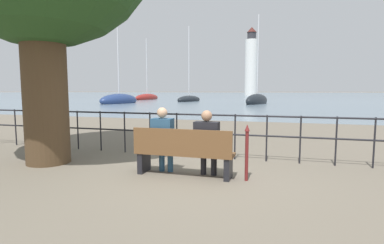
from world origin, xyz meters
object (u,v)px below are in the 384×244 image
Objects in this scene: sailboat_1 at (189,99)px; closed_umbrella at (247,149)px; seated_person_right at (207,141)px; harbor_lighthouse at (251,64)px; sailboat_2 at (147,98)px; sailboat_4 at (119,100)px; seated_person_left at (163,138)px; park_bench at (183,153)px; sailboat_0 at (257,100)px.

closed_umbrella is at bearing -55.89° from sailboat_1.
closed_umbrella is 0.09× the size of sailboat_1.
harbor_lighthouse reaches higher than seated_person_right.
sailboat_2 is 0.90× the size of sailboat_4.
sailboat_1 is at bearing 106.39° from seated_person_left.
sailboat_4 is 0.57× the size of harbor_lighthouse.
park_bench is 33.73m from sailboat_4.
seated_person_left is 96.12m from harbor_lighthouse.
sailboat_2 is at bearing 115.39° from seated_person_left.
seated_person_left reaches higher than seated_person_right.
seated_person_left is 0.06× the size of harbor_lighthouse.
sailboat_1 is (-12.04, 38.00, -0.34)m from seated_person_right.
harbor_lighthouse is (-7.97, 95.42, 9.85)m from park_bench.
closed_umbrella is 0.09× the size of sailboat_0.
park_bench is 49.80m from sailboat_2.
closed_umbrella is at bearing -71.50° from sailboat_0.
harbor_lighthouse reaches higher than closed_umbrella.
sailboat_2 is at bearing 112.54° from sailboat_4.
sailboat_4 is (-19.10, 28.52, -0.16)m from closed_umbrella.
closed_umbrella is at bearing -2.26° from seated_person_right.
sailboat_2 is at bearing 115.80° from park_bench.
harbor_lighthouse is (-6.86, 63.17, 9.88)m from sailboat_0.
sailboat_1 reaches higher than sailboat_2.
harbor_lighthouse is (3.64, 57.34, 9.95)m from sailboat_1.
seated_person_left is at bearing -48.79° from sailboat_4.
closed_umbrella is 32.28m from sailboat_0.
seated_person_left is at bearing 169.90° from park_bench.
park_bench is 0.17× the size of sailboat_0.
sailboat_4 is (-16.83, -3.68, -0.00)m from sailboat_0.
sailboat_4 is (-17.51, 28.49, -0.29)m from seated_person_left.
park_bench is 1.85× the size of closed_umbrella.
seated_person_left is 0.86m from seated_person_right.
seated_person_right is 49.92m from sailboat_2.
seated_person_left is at bearing 178.96° from closed_umbrella.
sailboat_0 is 0.50× the size of harbor_lighthouse.
seated_person_left is at bearing -58.05° from sailboat_1.
seated_person_right is 33.90m from sailboat_4.
sailboat_4 reaches higher than seated_person_right.
park_bench is at bearing -10.10° from seated_person_left.
seated_person_right is at bearing -56.87° from sailboat_1.
sailboat_0 is (-1.54, 32.17, -0.27)m from seated_person_right.
sailboat_1 is (-11.18, 38.00, -0.36)m from seated_person_left.
harbor_lighthouse reaches higher than seated_person_left.
harbor_lighthouse is (13.70, 50.58, 9.93)m from sailboat_2.
seated_person_left is 0.10× the size of sailboat_4.
sailboat_2 reaches higher than closed_umbrella.
sailboat_0 reaches higher than seated_person_right.
sailboat_4 reaches higher than sailboat_0.
park_bench is at bearing -85.22° from harbor_lighthouse.
sailboat_1 is 0.90× the size of sailboat_4.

